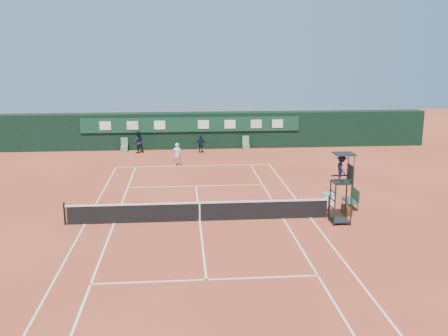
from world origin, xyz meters
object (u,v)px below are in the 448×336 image
Objects in this scene: player_bench at (352,198)px; cooler at (328,199)px; umpire_chair at (342,173)px; player at (177,154)px; tennis_net at (200,211)px.

player_bench reaches higher than cooler.
player_bench is 1.86× the size of cooler.
player_bench is (1.35, 2.14, -1.86)m from umpire_chair.
player_bench is 14.11m from player.
umpire_chair reaches higher than cooler.
tennis_net is 7.01m from umpire_chair.
tennis_net is 20.00× the size of cooler.
tennis_net is at bearing -163.88° from cooler.
player is (-1.16, 11.99, 0.33)m from tennis_net.
umpire_chair reaches higher than player.
cooler is at bearing 145.55° from player_bench.
player_bench is at bearing 131.06° from player.
player is at bearing 129.11° from cooler.
cooler is at bearing 16.12° from tennis_net.
umpire_chair is at bearing -95.57° from cooler.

